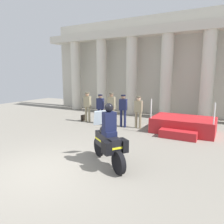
% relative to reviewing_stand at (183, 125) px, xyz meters
% --- Properties ---
extents(ground_plane, '(28.00, 28.00, 0.00)m').
position_rel_reviewing_stand_xyz_m(ground_plane, '(-2.67, -6.12, -0.34)').
color(ground_plane, gray).
extents(colonnade_backdrop, '(15.98, 1.58, 6.56)m').
position_rel_reviewing_stand_xyz_m(colonnade_backdrop, '(-2.90, 3.73, 3.00)').
color(colonnade_backdrop, beige).
rests_on(colonnade_backdrop, ground_plane).
extents(reviewing_stand, '(2.81, 2.40, 1.60)m').
position_rel_reviewing_stand_xyz_m(reviewing_stand, '(0.00, 0.00, 0.00)').
color(reviewing_stand, '#B21E23').
rests_on(reviewing_stand, ground_plane).
extents(officer_in_row_0, '(0.40, 0.26, 1.71)m').
position_rel_reviewing_stand_xyz_m(officer_in_row_0, '(-5.23, -0.35, 0.67)').
color(officer_in_row_0, gray).
rests_on(officer_in_row_0, ground_plane).
extents(officer_in_row_1, '(0.40, 0.26, 1.62)m').
position_rel_reviewing_stand_xyz_m(officer_in_row_1, '(-4.41, -0.29, 0.62)').
color(officer_in_row_1, '#191E42').
rests_on(officer_in_row_1, ground_plane).
extents(officer_in_row_2, '(0.40, 0.26, 1.74)m').
position_rel_reviewing_stand_xyz_m(officer_in_row_2, '(-3.70, -0.29, 0.69)').
color(officer_in_row_2, gray).
rests_on(officer_in_row_2, ground_plane).
extents(officer_in_row_3, '(0.40, 0.26, 1.68)m').
position_rel_reviewing_stand_xyz_m(officer_in_row_3, '(-2.93, -0.44, 0.66)').
color(officer_in_row_3, '#191E42').
rests_on(officer_in_row_3, ground_plane).
extents(officer_in_row_4, '(0.40, 0.26, 1.63)m').
position_rel_reviewing_stand_xyz_m(officer_in_row_4, '(-2.17, -0.26, 0.62)').
color(officer_in_row_4, gray).
rests_on(officer_in_row_4, ground_plane).
extents(motorcycle_with_rider, '(1.77, 1.33, 1.90)m').
position_rel_reviewing_stand_xyz_m(motorcycle_with_rider, '(-1.27, -4.86, 0.45)').
color(motorcycle_with_rider, black).
rests_on(motorcycle_with_rider, ground_plane).
extents(briefcase_on_ground, '(0.10, 0.32, 0.36)m').
position_rel_reviewing_stand_xyz_m(briefcase_on_ground, '(-5.65, -0.23, -0.16)').
color(briefcase_on_ground, black).
rests_on(briefcase_on_ground, ground_plane).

